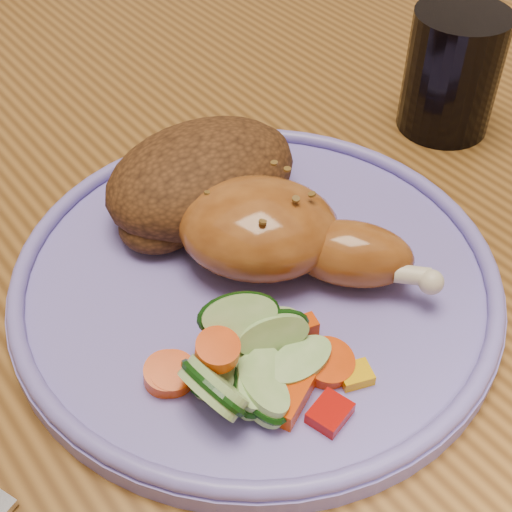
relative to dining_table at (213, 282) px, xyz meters
name	(u,v)px	position (x,y,z in m)	size (l,w,h in m)	color
dining_table	(213,282)	(0.00, 0.00, 0.00)	(0.90, 1.40, 0.75)	brown
plate	(256,281)	(-0.02, -0.09, 0.09)	(0.29, 0.29, 0.01)	#7264C1
plate_rim	(256,268)	(-0.02, -0.09, 0.10)	(0.29, 0.29, 0.01)	#7264C1
chicken_leg	(281,234)	(-0.01, -0.09, 0.12)	(0.13, 0.16, 0.05)	#94511F
rice_pilaf	(205,177)	(-0.01, -0.01, 0.12)	(0.14, 0.09, 0.06)	#4B2912
vegetable_pile	(253,364)	(-0.07, -0.15, 0.11)	(0.10, 0.10, 0.05)	#A50A05
drinking_glass	(452,72)	(0.20, -0.04, 0.13)	(0.07, 0.07, 0.09)	black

